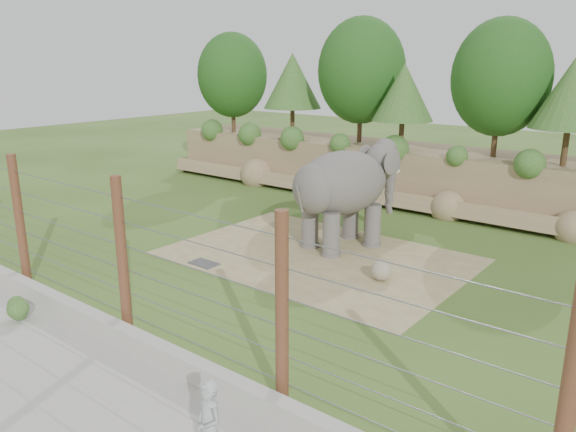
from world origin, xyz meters
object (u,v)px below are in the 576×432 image
Objects in this scene: zookeeper at (209,427)px; stone_ball at (381,270)px; elephant at (342,197)px; barrier_fence at (122,256)px.

stone_ball is at bearing 115.46° from zookeeper.
elephant is 7.19× the size of stone_ball.
elephant is 0.23× the size of barrier_fence.
barrier_fence is at bearing -115.67° from stone_ball.
elephant is 3.77m from stone_ball.
elephant reaches higher than zookeeper.
zookeeper is (4.71, -11.14, -1.02)m from elephant.
stone_ball is 0.39× the size of zookeeper.
stone_ball is at bearing 64.33° from barrier_fence.
zookeeper is at bearing -78.19° from stone_ball.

